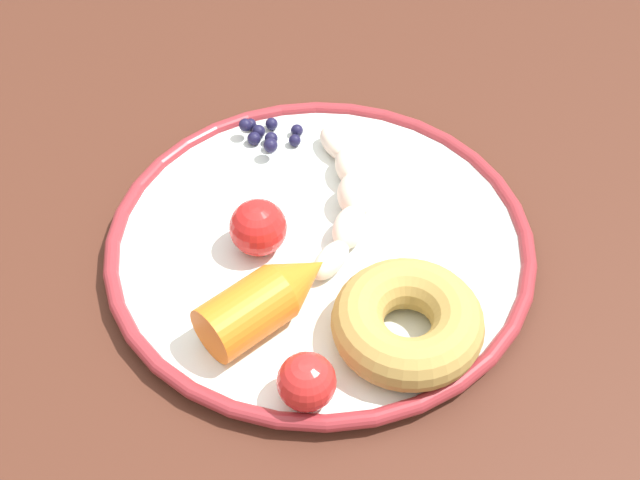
{
  "coord_description": "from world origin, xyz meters",
  "views": [
    {
      "loc": [
        0.38,
        0.03,
        1.23
      ],
      "look_at": [
        -0.05,
        0.04,
        0.75
      ],
      "focal_mm": 46.9,
      "sensor_mm": 36.0,
      "label": 1
    }
  ],
  "objects": [
    {
      "name": "dining_table",
      "position": [
        0.0,
        0.0,
        0.64
      ],
      "size": [
        0.99,
        0.81,
        0.74
      ],
      "color": "#482418",
      "rests_on": "ground_plane"
    },
    {
      "name": "plate",
      "position": [
        -0.05,
        0.04,
        0.75
      ],
      "size": [
        0.33,
        0.33,
        0.02
      ],
      "color": "silver",
      "rests_on": "dining_table"
    },
    {
      "name": "tomato_mid",
      "position": [
        0.09,
        0.03,
        0.77
      ],
      "size": [
        0.04,
        0.04,
        0.04
      ],
      "primitive_type": "sphere",
      "color": "red",
      "rests_on": "plate"
    },
    {
      "name": "tomato_near",
      "position": [
        -0.04,
        -0.01,
        0.77
      ],
      "size": [
        0.04,
        0.04,
        0.04
      ],
      "primitive_type": "sphere",
      "color": "red",
      "rests_on": "plate"
    },
    {
      "name": "donut",
      "position": [
        0.05,
        0.1,
        0.77
      ],
      "size": [
        0.15,
        0.15,
        0.04
      ],
      "primitive_type": "torus",
      "rotation": [
        0.0,
        0.0,
        2.19
      ],
      "color": "#B08D45",
      "rests_on": "plate"
    },
    {
      "name": "banana",
      "position": [
        -0.08,
        0.06,
        0.76
      ],
      "size": [
        0.17,
        0.06,
        0.03
      ],
      "color": "#F5DCC4",
      "rests_on": "plate"
    },
    {
      "name": "carrot_orange",
      "position": [
        0.03,
        0.0,
        0.77
      ],
      "size": [
        0.1,
        0.11,
        0.04
      ],
      "color": "orange",
      "rests_on": "plate"
    },
    {
      "name": "blueberry_pile",
      "position": [
        -0.16,
        -0.0,
        0.76
      ],
      "size": [
        0.05,
        0.05,
        0.02
      ],
      "color": "#191638",
      "rests_on": "plate"
    }
  ]
}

